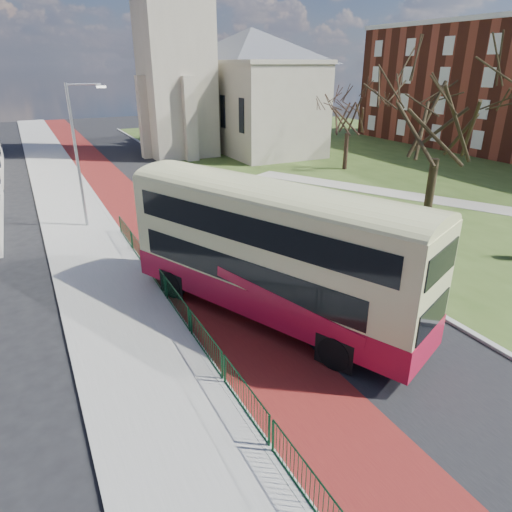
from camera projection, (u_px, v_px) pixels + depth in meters
ground at (320, 372)px, 14.47m from camera, size 160.00×160.00×0.00m
road_carriageway at (174, 205)px, 31.52m from camera, size 9.00×120.00×0.01m
bus_lane at (135, 211)px, 30.39m from camera, size 3.40×120.00×0.01m
pavement_west at (74, 218)px, 28.78m from camera, size 4.00×120.00×0.12m
kerb_west at (107, 213)px, 29.61m from camera, size 0.25×120.00×0.13m
kerb_east at (224, 190)px, 35.06m from camera, size 0.25×80.00×0.13m
grass_green at (416, 166)px, 43.39m from camera, size 40.00×80.00×0.04m
footpath at (481, 207)px, 31.02m from camera, size 18.84×32.82×0.03m
pedestrian_railing at (189, 321)px, 16.31m from camera, size 0.07×24.00×1.12m
gothic_church at (216, 20)px, 45.80m from camera, size 16.38×18.00×40.00m
streetlamp at (79, 149)px, 25.64m from camera, size 2.13×0.18×8.00m
bus at (270, 247)px, 16.62m from camera, size 7.41×12.18×5.05m
winter_tree_near at (444, 103)px, 25.25m from camera, size 7.52×7.52×10.10m
winter_tree_far at (349, 103)px, 40.00m from camera, size 7.10×7.10×8.37m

